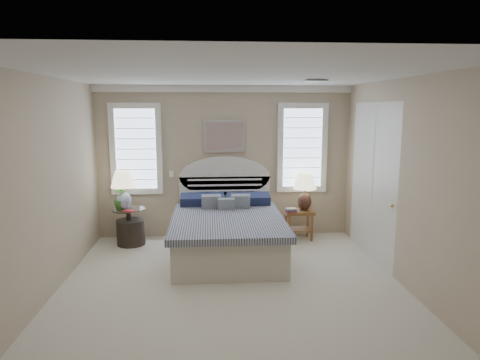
% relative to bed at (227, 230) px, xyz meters
% --- Properties ---
extents(floor, '(4.50, 5.00, 0.01)m').
position_rel_bed_xyz_m(floor, '(0.00, -1.46, -0.39)').
color(floor, beige).
rests_on(floor, ground).
extents(ceiling, '(4.50, 5.00, 0.01)m').
position_rel_bed_xyz_m(ceiling, '(0.00, -1.46, 2.31)').
color(ceiling, silver).
rests_on(ceiling, wall_back).
extents(wall_back, '(4.50, 0.02, 2.70)m').
position_rel_bed_xyz_m(wall_back, '(0.00, 1.04, 0.96)').
color(wall_back, tan).
rests_on(wall_back, floor).
extents(wall_left, '(0.02, 5.00, 2.70)m').
position_rel_bed_xyz_m(wall_left, '(-2.25, -1.46, 0.96)').
color(wall_left, tan).
rests_on(wall_left, floor).
extents(wall_right, '(0.02, 5.00, 2.70)m').
position_rel_bed_xyz_m(wall_right, '(2.25, -1.46, 0.96)').
color(wall_right, tan).
rests_on(wall_right, floor).
extents(crown_molding, '(4.50, 0.08, 0.12)m').
position_rel_bed_xyz_m(crown_molding, '(0.00, 1.00, 2.25)').
color(crown_molding, white).
rests_on(crown_molding, wall_back).
extents(hvac_vent, '(0.30, 0.20, 0.02)m').
position_rel_bed_xyz_m(hvac_vent, '(1.20, -0.66, 2.29)').
color(hvac_vent, '#B2B2B2').
rests_on(hvac_vent, ceiling).
extents(switch_plate, '(0.08, 0.01, 0.12)m').
position_rel_bed_xyz_m(switch_plate, '(-0.95, 1.03, 0.76)').
color(switch_plate, white).
rests_on(switch_plate, wall_back).
extents(window_left, '(0.90, 0.06, 1.60)m').
position_rel_bed_xyz_m(window_left, '(-1.55, 1.02, 1.21)').
color(window_left, silver).
rests_on(window_left, wall_back).
extents(window_right, '(0.90, 0.06, 1.60)m').
position_rel_bed_xyz_m(window_right, '(1.40, 1.02, 1.21)').
color(window_right, silver).
rests_on(window_right, wall_back).
extents(painting, '(0.74, 0.04, 0.58)m').
position_rel_bed_xyz_m(painting, '(0.00, 1.00, 1.43)').
color(painting, silver).
rests_on(painting, wall_back).
extents(closet_door, '(0.02, 1.80, 2.40)m').
position_rel_bed_xyz_m(closet_door, '(2.23, -0.26, 0.81)').
color(closet_door, silver).
rests_on(closet_door, floor).
extents(bed, '(1.72, 2.28, 1.47)m').
position_rel_bed_xyz_m(bed, '(0.00, 0.00, 0.00)').
color(bed, '#B6B19F').
rests_on(bed, floor).
extents(side_table_left, '(0.56, 0.56, 0.63)m').
position_rel_bed_xyz_m(side_table_left, '(-1.65, 0.59, 0.00)').
color(side_table_left, black).
rests_on(side_table_left, floor).
extents(nightstand_right, '(0.50, 0.40, 0.53)m').
position_rel_bed_xyz_m(nightstand_right, '(1.30, 0.69, 0.00)').
color(nightstand_right, brown).
rests_on(nightstand_right, floor).
extents(floor_pot, '(0.48, 0.48, 0.43)m').
position_rel_bed_xyz_m(floor_pot, '(-1.63, 0.60, -0.17)').
color(floor_pot, black).
rests_on(floor_pot, floor).
extents(lamp_left, '(0.49, 0.49, 0.66)m').
position_rel_bed_xyz_m(lamp_left, '(-1.71, 0.55, 0.64)').
color(lamp_left, silver).
rests_on(lamp_left, side_table_left).
extents(lamp_right, '(0.48, 0.48, 0.66)m').
position_rel_bed_xyz_m(lamp_right, '(1.39, 0.69, 0.55)').
color(lamp_right, black).
rests_on(lamp_right, nightstand_right).
extents(potted_plant, '(0.27, 0.27, 0.41)m').
position_rel_bed_xyz_m(potted_plant, '(-1.76, 0.53, 0.45)').
color(potted_plant, '#2B6D2D').
rests_on(potted_plant, side_table_left).
extents(books_left, '(0.23, 0.20, 0.03)m').
position_rel_bed_xyz_m(books_left, '(-1.60, 0.37, 0.26)').
color(books_left, maroon).
rests_on(books_left, side_table_left).
extents(books_right, '(0.21, 0.17, 0.07)m').
position_rel_bed_xyz_m(books_right, '(1.13, 0.54, 0.18)').
color(books_right, maroon).
rests_on(books_right, nightstand_right).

